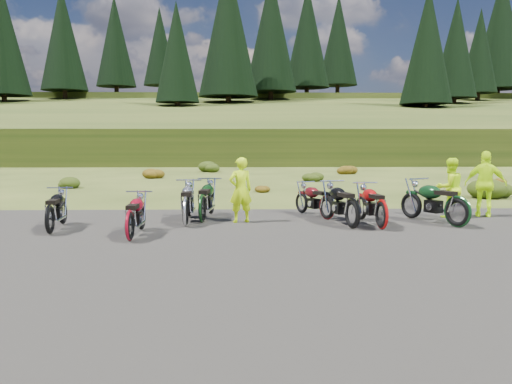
{
  "coord_description": "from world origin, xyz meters",
  "views": [
    {
      "loc": [
        -1.15,
        -11.48,
        2.24
      ],
      "look_at": [
        -0.83,
        0.45,
        0.95
      ],
      "focal_mm": 35.0,
      "sensor_mm": 36.0,
      "label": 1
    }
  ],
  "objects_px": {
    "motorcycle_3": "(186,227)",
    "motorcycle_7": "(457,229)",
    "person_middle": "(241,191)",
    "motorcycle_0": "(50,235)"
  },
  "relations": [
    {
      "from": "motorcycle_3",
      "to": "person_middle",
      "type": "xyz_separation_m",
      "value": [
        1.39,
        0.57,
        0.86
      ]
    },
    {
      "from": "motorcycle_0",
      "to": "motorcycle_7",
      "type": "distance_m",
      "value": 9.83
    },
    {
      "from": "motorcycle_0",
      "to": "motorcycle_7",
      "type": "height_order",
      "value": "motorcycle_7"
    },
    {
      "from": "motorcycle_3",
      "to": "person_middle",
      "type": "height_order",
      "value": "person_middle"
    },
    {
      "from": "person_middle",
      "to": "motorcycle_7",
      "type": "bearing_deg",
      "value": 152.58
    },
    {
      "from": "motorcycle_3",
      "to": "motorcycle_0",
      "type": "bearing_deg",
      "value": 105.82
    },
    {
      "from": "motorcycle_3",
      "to": "motorcycle_7",
      "type": "distance_m",
      "value": 6.8
    },
    {
      "from": "motorcycle_0",
      "to": "person_middle",
      "type": "xyz_separation_m",
      "value": [
        4.41,
        1.52,
        0.86
      ]
    },
    {
      "from": "motorcycle_0",
      "to": "motorcycle_3",
      "type": "height_order",
      "value": "motorcycle_3"
    },
    {
      "from": "motorcycle_0",
      "to": "person_middle",
      "type": "height_order",
      "value": "person_middle"
    }
  ]
}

